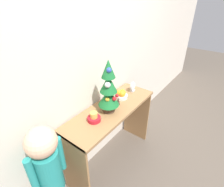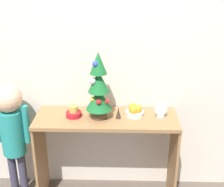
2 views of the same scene
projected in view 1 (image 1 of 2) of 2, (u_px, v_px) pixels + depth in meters
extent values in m
plane|color=brown|center=(125.00, 167.00, 2.15)|extent=(12.00, 12.00, 0.00)
cube|color=beige|center=(92.00, 63.00, 1.75)|extent=(7.00, 0.05, 2.50)
cube|color=olive|center=(112.00, 109.00, 1.85)|extent=(1.17, 0.40, 0.03)
cube|color=olive|center=(75.00, 171.00, 1.65)|extent=(0.02, 0.37, 0.81)
cube|color=olive|center=(136.00, 113.00, 2.45)|extent=(0.02, 0.37, 0.81)
cylinder|color=#4C3828|center=(109.00, 109.00, 1.79)|extent=(0.13, 0.13, 0.05)
cylinder|color=brown|center=(109.00, 105.00, 1.77)|extent=(0.02, 0.02, 0.04)
cone|color=#19662D|center=(109.00, 97.00, 1.72)|extent=(0.21, 0.21, 0.17)
cone|color=#19662D|center=(108.00, 84.00, 1.64)|extent=(0.17, 0.17, 0.17)
cone|color=#19662D|center=(108.00, 69.00, 1.57)|extent=(0.13, 0.13, 0.17)
sphere|color=silver|center=(108.00, 85.00, 1.59)|extent=(0.06, 0.06, 0.06)
sphere|color=#2D4CA8|center=(109.00, 70.00, 1.54)|extent=(0.05, 0.05, 0.05)
sphere|color=gold|center=(107.00, 99.00, 1.67)|extent=(0.04, 0.04, 0.04)
sphere|color=red|center=(117.00, 96.00, 1.74)|extent=(0.04, 0.04, 0.04)
sphere|color=red|center=(114.00, 99.00, 1.68)|extent=(0.04, 0.04, 0.04)
cylinder|color=silver|center=(121.00, 96.00, 2.02)|extent=(0.15, 0.15, 0.04)
sphere|color=orange|center=(123.00, 92.00, 2.01)|extent=(0.08, 0.08, 0.08)
sphere|color=orange|center=(119.00, 93.00, 2.00)|extent=(0.08, 0.08, 0.08)
sphere|color=orange|center=(122.00, 94.00, 1.98)|extent=(0.08, 0.08, 0.08)
cylinder|color=#AD1923|center=(94.00, 119.00, 1.66)|extent=(0.13, 0.13, 0.04)
cylinder|color=gold|center=(94.00, 115.00, 1.63)|extent=(0.07, 0.07, 0.05)
cube|color=#B2B2B7|center=(133.00, 91.00, 2.15)|extent=(0.06, 0.04, 0.02)
cylinder|color=#B2B2B7|center=(133.00, 86.00, 2.12)|extent=(0.11, 0.02, 0.11)
cylinder|color=white|center=(134.00, 86.00, 2.12)|extent=(0.09, 0.00, 0.09)
cone|color=#382D23|center=(118.00, 101.00, 1.88)|extent=(0.04, 0.04, 0.10)
cylinder|color=teal|center=(49.00, 171.00, 1.38)|extent=(0.20, 0.20, 0.40)
sphere|color=#E0B28E|center=(41.00, 142.00, 1.22)|extent=(0.23, 0.23, 0.23)
cylinder|color=teal|center=(32.00, 176.00, 1.26)|extent=(0.06, 0.06, 0.34)
cylinder|color=teal|center=(61.00, 154.00, 1.43)|extent=(0.06, 0.06, 0.34)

